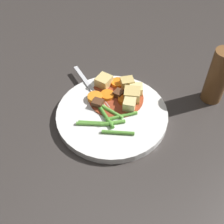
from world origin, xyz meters
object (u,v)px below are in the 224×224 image
carrot_slice_2 (108,81)px  fork (91,88)px  pepper_mill (218,77)px  meat_chunk_1 (119,94)px  potato_chunk_2 (132,95)px  potato_chunk_4 (126,83)px  dinner_plate (112,115)px  potato_chunk_1 (129,104)px  carrot_slice_1 (107,95)px  potato_chunk_0 (104,81)px  meat_chunk_0 (98,103)px  carrot_slice_3 (95,97)px  carrot_slice_0 (118,83)px  potato_chunk_3 (136,89)px  carrot_slice_4 (124,100)px

carrot_slice_2 → fork: 0.05m
pepper_mill → meat_chunk_1: bearing=116.9°
potato_chunk_2 → potato_chunk_4: (0.04, 0.03, -0.00)m
dinner_plate → potato_chunk_1: bearing=-50.2°
dinner_plate → carrot_slice_1: size_ratio=7.65×
potato_chunk_0 → potato_chunk_1: (-0.05, -0.09, 0.00)m
meat_chunk_0 → dinner_plate: bearing=-97.8°
dinner_plate → carrot_slice_3: carrot_slice_3 is taller
carrot_slice_0 → potato_chunk_1: potato_chunk_1 is taller
potato_chunk_0 → fork: size_ratio=0.24×
potato_chunk_3 → carrot_slice_1: bearing=126.2°
carrot_slice_0 → fork: 0.07m
dinner_plate → carrot_slice_0: bearing=15.0°
carrot_slice_1 → potato_chunk_4: potato_chunk_4 is taller
potato_chunk_4 → meat_chunk_1: potato_chunk_4 is taller
carrot_slice_0 → carrot_slice_2: (-0.00, 0.02, -0.00)m
fork → carrot_slice_3: bearing=-137.9°
potato_chunk_0 → potato_chunk_1: 0.10m
fork → pepper_mill: (0.11, -0.28, 0.05)m
carrot_slice_1 → carrot_slice_4: 0.04m
carrot_slice_0 → potato_chunk_0: (-0.02, 0.03, 0.01)m
carrot_slice_1 → meat_chunk_1: 0.03m
carrot_slice_1 → fork: bearing=78.0°
carrot_slice_2 → carrot_slice_0: bearing=-82.1°
carrot_slice_3 → pepper_mill: 0.29m
carrot_slice_3 → fork: (0.03, 0.03, -0.00)m
carrot_slice_4 → potato_chunk_4: bearing=16.5°
carrot_slice_3 → pepper_mill: pepper_mill is taller
potato_chunk_3 → pepper_mill: (0.07, -0.17, 0.04)m
carrot_slice_2 → meat_chunk_1: bearing=-129.3°
carrot_slice_3 → fork: carrot_slice_3 is taller
carrot_slice_1 → carrot_slice_0: bearing=-6.1°
potato_chunk_1 → meat_chunk_0: bearing=106.9°
potato_chunk_4 → carrot_slice_0: bearing=92.9°
carrot_slice_0 → potato_chunk_1: 0.09m
potato_chunk_1 → carrot_slice_4: bearing=52.6°
carrot_slice_1 → carrot_slice_2: size_ratio=1.10×
carrot_slice_0 → potato_chunk_3: potato_chunk_3 is taller
meat_chunk_1 → fork: meat_chunk_1 is taller
potato_chunk_0 → meat_chunk_1: (-0.02, -0.05, -0.00)m
carrot_slice_1 → meat_chunk_0: bearing=166.7°
carrot_slice_3 → potato_chunk_0: size_ratio=0.98×
dinner_plate → pepper_mill: size_ratio=1.85×
potato_chunk_2 → potato_chunk_3: size_ratio=1.21×
carrot_slice_1 → carrot_slice_2: (0.05, 0.02, -0.00)m
potato_chunk_4 → potato_chunk_3: bearing=-109.6°
potato_chunk_0 → potato_chunk_3: (0.01, -0.08, -0.00)m
dinner_plate → potato_chunk_1: 0.05m
potato_chunk_4 → meat_chunk_0: bearing=157.6°
potato_chunk_0 → meat_chunk_0: 0.07m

